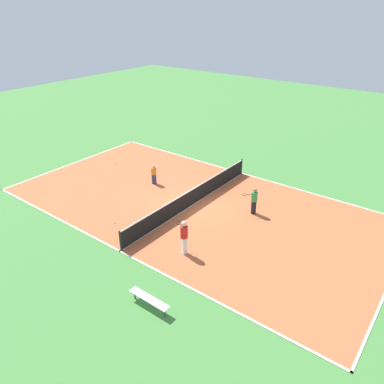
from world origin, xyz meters
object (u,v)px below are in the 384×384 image
Objects in this scene: player_coach_red at (184,235)px; tennis_ball_right_alley at (308,204)px; player_center_orange at (154,173)px; tennis_ball_left_sideline at (115,223)px; tennis_net at (192,197)px; tennis_ball_far_baseline at (116,163)px; bench at (149,299)px; player_far_green at (254,199)px.

tennis_ball_right_alley is at bearing -81.53° from player_coach_red.
tennis_ball_right_alley is (-3.50, 9.45, -0.73)m from player_center_orange.
tennis_ball_left_sideline is (5.13, 1.74, -0.73)m from player_center_orange.
tennis_net reaches higher than tennis_ball_left_sideline.
player_center_orange is 4.78m from tennis_ball_far_baseline.
player_coach_red is at bearing -19.35° from tennis_ball_right_alley.
tennis_net reaches higher than tennis_ball_right_alley.
tennis_ball_right_alley is at bearing 105.72° from player_center_orange.
bench is (7.78, 3.76, -0.20)m from tennis_net.
player_center_orange is (0.54, -7.27, -0.16)m from player_far_green.
player_far_green is at bearing -70.37° from player_coach_red.
tennis_ball_right_alley is (-8.43, 2.96, -1.03)m from player_coach_red.
tennis_ball_right_alley is 1.00× the size of tennis_ball_far_baseline.
tennis_net reaches higher than bench.
player_center_orange is at bearing -102.20° from tennis_net.
tennis_net is 8.64m from bench.
bench reaches higher than tennis_ball_far_baseline.
bench reaches higher than tennis_ball_left_sideline.
player_coach_red is at bearing 48.18° from player_center_orange.
player_center_orange is 10.10m from tennis_ball_right_alley.
player_far_green is 5.52m from player_coach_red.
player_far_green is 23.80× the size of tennis_ball_left_sideline.
tennis_net is at bearing -52.27° from tennis_ball_right_alley.
player_far_green is 3.78m from tennis_ball_right_alley.
bench is 6.84m from tennis_ball_left_sideline.
bench is 15.47m from tennis_ball_far_baseline.
tennis_ball_right_alley is 1.00× the size of tennis_ball_left_sideline.
tennis_ball_left_sideline is at bearing -26.18° from tennis_net.
tennis_ball_right_alley is at bearing 81.37° from bench.
tennis_ball_left_sideline and tennis_ball_far_baseline have the same top height.
player_coach_red reaches higher than tennis_ball_left_sideline.
player_far_green reaches higher than tennis_ball_left_sideline.
bench is at bearing 25.78° from tennis_net.
player_center_orange is at bearing -161.26° from tennis_ball_left_sideline.
player_center_orange is (-0.83, -3.85, 0.20)m from tennis_net.
bench is 1.06× the size of player_coach_red.
tennis_ball_far_baseline is at bearing -101.00° from tennis_net.
player_center_orange is at bearing -38.17° from player_far_green.
player_coach_red is at bearing 106.91° from bench.
tennis_ball_left_sideline is (4.29, -2.11, -0.53)m from tennis_net.
tennis_ball_left_sideline is (8.63, -7.71, 0.00)m from tennis_ball_right_alley.
bench is 9.17m from player_far_green.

